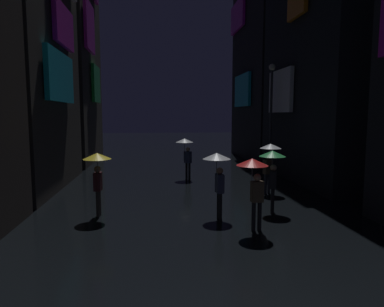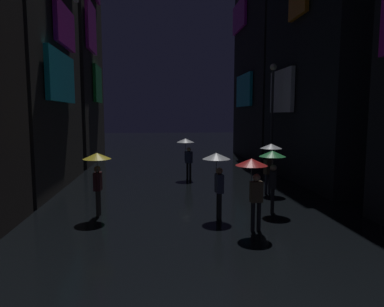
{
  "view_description": "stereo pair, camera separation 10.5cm",
  "coord_description": "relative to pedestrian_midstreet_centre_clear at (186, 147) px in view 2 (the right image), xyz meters",
  "views": [
    {
      "loc": [
        -1.42,
        -3.28,
        3.34
      ],
      "look_at": [
        0.0,
        8.91,
        1.94
      ],
      "focal_mm": 32.0,
      "sensor_mm": 36.0,
      "label": 1
    },
    {
      "loc": [
        -1.31,
        -3.3,
        3.34
      ],
      "look_at": [
        0.0,
        8.91,
        1.94
      ],
      "focal_mm": 32.0,
      "sensor_mm": 36.0,
      "label": 2
    }
  ],
  "objects": [
    {
      "name": "pedestrian_foreground_right_green",
      "position": [
        2.36,
        -6.35,
        0.0
      ],
      "size": [
        0.9,
        0.9,
        2.12
      ],
      "color": "black",
      "rests_on": "ground"
    },
    {
      "name": "pedestrian_far_right_clear",
      "position": [
        0.37,
        -6.8,
        0.0
      ],
      "size": [
        0.9,
        0.9,
        2.12
      ],
      "color": "black",
      "rests_on": "ground"
    },
    {
      "name": "building_right_far",
      "position": [
        7.2,
        7.86,
        8.74
      ],
      "size": [
        4.25,
        8.13,
        20.82
      ],
      "color": "black",
      "rests_on": "ground"
    },
    {
      "name": "pedestrian_midstreet_centre_clear",
      "position": [
        0.0,
        0.0,
        0.0
      ],
      "size": [
        0.9,
        0.9,
        2.12
      ],
      "color": "black",
      "rests_on": "ground"
    },
    {
      "name": "building_right_mid",
      "position": [
        7.2,
        -0.9,
        6.68
      ],
      "size": [
        4.25,
        8.63,
        16.68
      ],
      "color": "black",
      "rests_on": "ground"
    },
    {
      "name": "pedestrian_foreground_left_yellow",
      "position": [
        -3.49,
        -6.27,
        0.0
      ],
      "size": [
        0.9,
        0.9,
        2.12
      ],
      "color": "#38332D",
      "rests_on": "ground"
    },
    {
      "name": "pedestrian_near_crossing_clear",
      "position": [
        3.22,
        -3.62,
        0.0
      ],
      "size": [
        0.9,
        0.9,
        2.12
      ],
      "color": "#2D2D38",
      "rests_on": "ground"
    },
    {
      "name": "streetlamp_right_far",
      "position": [
        4.72,
        0.56,
        2.07
      ],
      "size": [
        0.36,
        0.36,
        6.05
      ],
      "color": "#2D2D33",
      "rests_on": "ground"
    },
    {
      "name": "pedestrian_midstreet_left_red",
      "position": [
        1.14,
        -8.23,
        0.0
      ],
      "size": [
        0.9,
        0.9,
        2.12
      ],
      "color": "black",
      "rests_on": "ground"
    },
    {
      "name": "building_left_mid",
      "position": [
        -7.76,
        -1.23,
        5.21
      ],
      "size": [
        4.25,
        7.97,
        13.75
      ],
      "color": "#33302D",
      "rests_on": "ground"
    },
    {
      "name": "building_left_far",
      "position": [
        -7.77,
        7.59,
        9.09
      ],
      "size": [
        4.25,
        7.62,
        21.51
      ],
      "color": "#33302D",
      "rests_on": "ground"
    }
  ]
}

